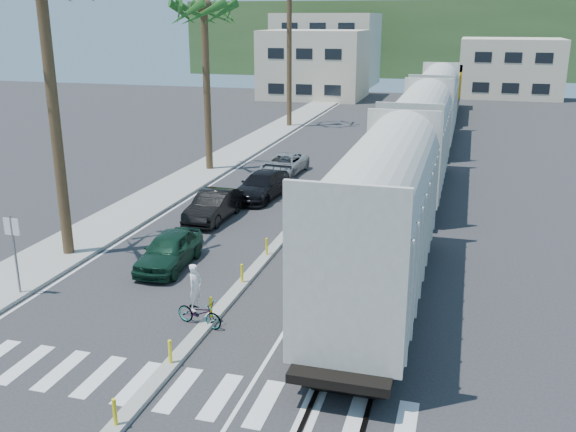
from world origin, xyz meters
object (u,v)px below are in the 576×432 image
(cyclist, at_px, (199,307))
(car_second, at_px, (214,206))
(street_sign, at_px, (14,244))
(car_lead, at_px, (169,250))

(cyclist, bearing_deg, car_second, 33.26)
(street_sign, xyz_separation_m, car_second, (3.25, 10.24, -1.25))
(car_second, distance_m, cyclist, 11.26)
(car_lead, height_order, cyclist, cyclist)
(street_sign, height_order, car_lead, street_sign)
(street_sign, distance_m, cyclist, 7.16)
(cyclist, bearing_deg, car_lead, 49.31)
(car_second, xyz_separation_m, cyclist, (3.78, -10.61, -0.07))
(street_sign, xyz_separation_m, car_lead, (3.89, 4.02, -1.27))
(car_lead, height_order, car_second, car_second)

